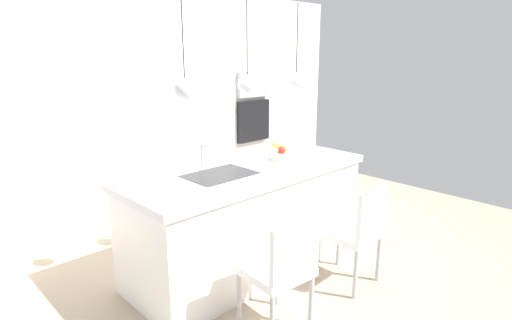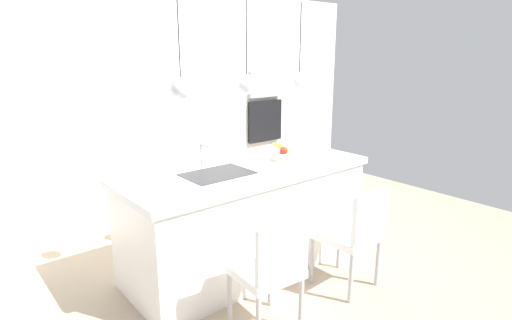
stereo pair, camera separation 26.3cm
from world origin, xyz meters
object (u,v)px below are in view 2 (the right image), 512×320
Objects in this scene: microwave at (265,84)px; oven at (264,121)px; chair_near at (270,268)px; fruit_bowl at (284,155)px; chair_middle at (353,232)px.

oven is (0.00, 0.00, -0.50)m from microwave.
chair_near is at bearing -129.91° from oven.
microwave is at bearing 54.76° from fruit_bowl.
microwave is 0.62× the size of chair_middle.
fruit_bowl is at bearing 88.80° from chair_middle.
chair_middle is at bearing -0.29° from chair_near.
microwave is at bearing 0.00° from oven.
chair_middle is at bearing -115.11° from microwave.
oven is 3.19m from chair_near.
fruit_bowl is 0.51× the size of microwave.
chair_middle is at bearing -91.20° from fruit_bowl.
oven is at bearing 64.89° from chair_middle.
oven is at bearing 50.09° from chair_near.
fruit_bowl reaches higher than chair_near.
oven is 2.72m from chair_middle.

